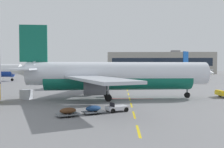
# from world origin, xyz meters

# --- Properties ---
(ground) EXTENTS (400.00, 400.00, 0.00)m
(ground) POSITION_xyz_m (40.00, 40.00, 0.00)
(ground) COLOR slate
(apron_paint_markings) EXTENTS (8.00, 94.80, 0.01)m
(apron_paint_markings) POSITION_xyz_m (18.00, 37.72, 0.00)
(apron_paint_markings) COLOR yellow
(apron_paint_markings) RESTS_ON ground
(airliner_foreground) EXTENTS (34.81, 34.37, 12.20)m
(airliner_foreground) POSITION_xyz_m (15.61, 21.86, 3.95)
(airliner_foreground) COLOR silver
(airliner_foreground) RESTS_ON ground
(airliner_far_center) EXTENTS (29.86, 30.71, 12.64)m
(airliner_far_center) POSITION_xyz_m (38.55, 88.43, 4.09)
(airliner_far_center) COLOR silver
(airliner_far_center) RESTS_ON ground
(catering_truck) EXTENTS (4.91, 7.38, 3.14)m
(catering_truck) POSITION_xyz_m (1.77, 39.43, 1.65)
(catering_truck) COLOR black
(catering_truck) RESTS_ON ground
(baggage_train) EXTENTS (8.18, 5.56, 1.14)m
(baggage_train) POSITION_xyz_m (13.37, 9.16, 0.52)
(baggage_train) COLOR silver
(baggage_train) RESTS_ON ground
(uld_cargo_container) EXTENTS (1.62, 1.56, 1.60)m
(uld_cargo_container) POSITION_xyz_m (0.72, 20.89, 0.80)
(uld_cargo_container) COLOR #B7BCC6
(uld_cargo_container) RESTS_ON ground
(apron_light_mast_near) EXTENTS (1.80, 1.80, 29.88)m
(apron_light_mast_near) POSITION_xyz_m (-20.95, 54.17, 18.18)
(apron_light_mast_near) COLOR slate
(apron_light_mast_near) RESTS_ON ground
(terminal_satellite) EXTENTS (74.59, 18.62, 16.80)m
(terminal_satellite) POSITION_xyz_m (44.75, 154.41, 7.62)
(terminal_satellite) COLOR #9E998E
(terminal_satellite) RESTS_ON ground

